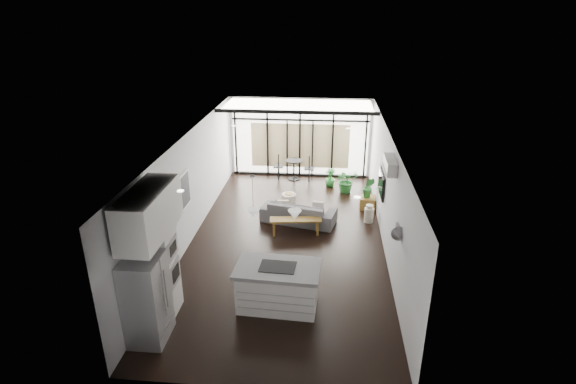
% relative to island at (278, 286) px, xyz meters
% --- Properties ---
extents(floor, '(5.00, 10.00, 0.00)m').
position_rel_island_xyz_m(floor, '(-0.08, 2.79, -0.46)').
color(floor, black).
rests_on(floor, ground).
extents(ceiling, '(5.00, 10.00, 0.00)m').
position_rel_island_xyz_m(ceiling, '(-0.08, 2.79, 2.34)').
color(ceiling, white).
rests_on(ceiling, ground).
extents(wall_left, '(0.02, 10.00, 2.80)m').
position_rel_island_xyz_m(wall_left, '(-2.58, 2.79, 0.94)').
color(wall_left, silver).
rests_on(wall_left, ground).
extents(wall_right, '(0.02, 10.00, 2.80)m').
position_rel_island_xyz_m(wall_right, '(2.42, 2.79, 0.94)').
color(wall_right, silver).
rests_on(wall_right, ground).
extents(wall_back, '(5.00, 0.02, 2.80)m').
position_rel_island_xyz_m(wall_back, '(-0.08, 7.79, 0.94)').
color(wall_back, silver).
rests_on(wall_back, ground).
extents(wall_front, '(5.00, 0.02, 2.80)m').
position_rel_island_xyz_m(wall_front, '(-0.08, -2.21, 0.94)').
color(wall_front, silver).
rests_on(wall_front, ground).
extents(glazing, '(5.00, 0.20, 2.80)m').
position_rel_island_xyz_m(glazing, '(-0.08, 7.67, 0.94)').
color(glazing, black).
rests_on(glazing, ground).
extents(skylight, '(4.70, 1.90, 0.06)m').
position_rel_island_xyz_m(skylight, '(-0.08, 6.79, 2.31)').
color(skylight, white).
rests_on(skylight, ceiling).
extents(neighbour_building, '(3.50, 0.02, 1.60)m').
position_rel_island_xyz_m(neighbour_building, '(-0.08, 7.74, 0.64)').
color(neighbour_building, beige).
rests_on(neighbour_building, ground).
extents(island, '(1.74, 1.09, 0.92)m').
position_rel_island_xyz_m(island, '(0.00, 0.00, 0.00)').
color(island, white).
rests_on(island, floor).
extents(cooktop, '(0.74, 0.51, 0.01)m').
position_rel_island_xyz_m(cooktop, '(0.00, 0.00, 0.47)').
color(cooktop, black).
rests_on(cooktop, island).
extents(fridge, '(0.65, 0.82, 1.68)m').
position_rel_island_xyz_m(fridge, '(-2.24, -1.16, 0.38)').
color(fridge, '#9B9CA0').
rests_on(fridge, floor).
extents(appliance_column, '(0.60, 0.63, 2.34)m').
position_rel_island_xyz_m(appliance_column, '(-2.29, -0.36, 0.71)').
color(appliance_column, white).
rests_on(appliance_column, floor).
extents(upper_cabinets, '(0.62, 1.75, 0.86)m').
position_rel_island_xyz_m(upper_cabinets, '(-2.20, -0.71, 1.89)').
color(upper_cabinets, white).
rests_on(upper_cabinets, wall_left).
extents(pendant_left, '(0.26, 0.26, 0.18)m').
position_rel_island_xyz_m(pendant_left, '(-0.48, 0.14, 1.56)').
color(pendant_left, white).
rests_on(pendant_left, ceiling).
extents(pendant_right, '(0.26, 0.26, 0.18)m').
position_rel_island_xyz_m(pendant_right, '(0.32, 0.14, 1.56)').
color(pendant_right, white).
rests_on(pendant_right, ceiling).
extents(sofa, '(2.18, 1.08, 0.82)m').
position_rel_island_xyz_m(sofa, '(0.15, 3.92, -0.05)').
color(sofa, '#4E4E50').
rests_on(sofa, floor).
extents(console_bench, '(1.41, 0.51, 0.44)m').
position_rel_island_xyz_m(console_bench, '(0.12, 3.18, -0.24)').
color(console_bench, brown).
rests_on(console_bench, floor).
extents(pouf, '(0.47, 0.47, 0.36)m').
position_rel_island_xyz_m(pouf, '(-0.23, 5.05, -0.28)').
color(pouf, beige).
rests_on(pouf, floor).
extents(crate, '(0.48, 0.48, 0.35)m').
position_rel_island_xyz_m(crate, '(2.17, 5.05, -0.29)').
color(crate, brown).
rests_on(crate, floor).
extents(plant_tall, '(1.00, 1.04, 0.63)m').
position_rel_island_xyz_m(plant_tall, '(1.56, 6.27, -0.15)').
color(plant_tall, '#246C2B').
rests_on(plant_tall, floor).
extents(plant_med, '(0.60, 0.73, 0.36)m').
position_rel_island_xyz_m(plant_med, '(1.03, 6.70, -0.28)').
color(plant_med, '#246C2B').
rests_on(plant_med, floor).
extents(plant_crate, '(0.52, 0.72, 0.29)m').
position_rel_island_xyz_m(plant_crate, '(2.17, 5.05, 0.03)').
color(plant_crate, '#246C2B').
rests_on(plant_crate, crate).
extents(milk_can, '(0.29, 0.29, 0.52)m').
position_rel_island_xyz_m(milk_can, '(2.14, 4.09, -0.20)').
color(milk_can, beige).
rests_on(milk_can, floor).
extents(bistro_set, '(1.43, 0.70, 0.66)m').
position_rel_island_xyz_m(bistro_set, '(-0.26, 7.27, -0.13)').
color(bistro_set, black).
rests_on(bistro_set, floor).
extents(tv, '(0.05, 1.10, 0.65)m').
position_rel_island_xyz_m(tv, '(2.38, 3.79, 0.84)').
color(tv, black).
rests_on(tv, wall_right).
extents(ac_unit, '(0.22, 0.90, 0.30)m').
position_rel_island_xyz_m(ac_unit, '(2.30, 1.99, 1.99)').
color(ac_unit, silver).
rests_on(ac_unit, wall_right).
extents(framed_art, '(0.04, 0.70, 0.90)m').
position_rel_island_xyz_m(framed_art, '(-2.55, 2.29, 1.09)').
color(framed_art, black).
rests_on(framed_art, wall_left).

